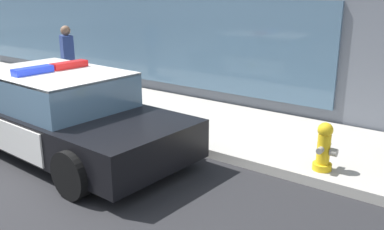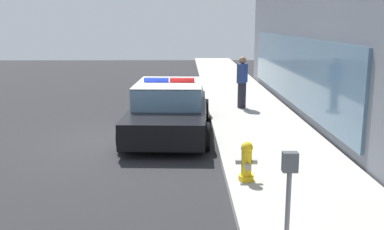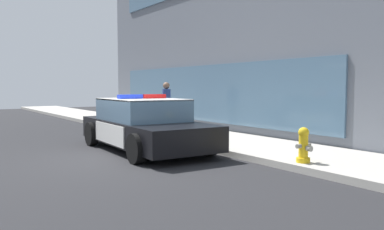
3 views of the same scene
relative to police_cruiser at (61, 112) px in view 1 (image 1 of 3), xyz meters
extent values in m
plane|color=#262628|center=(0.94, -0.95, -0.68)|extent=(48.00, 48.00, 0.00)
cube|color=#B2ADA3|center=(0.94, 2.54, -0.61)|extent=(48.00, 2.70, 0.15)
cube|color=slate|center=(-2.85, 3.92, 0.77)|extent=(12.50, 0.08, 2.10)
cube|color=black|center=(0.06, 0.00, -0.18)|extent=(4.88, 2.13, 0.60)
cube|color=silver|center=(1.59, -0.07, -0.02)|extent=(1.71, 1.96, 0.05)
cube|color=silver|center=(-1.62, 0.07, -0.02)|extent=(1.42, 1.95, 0.05)
cube|color=silver|center=(0.00, 0.98, -0.18)|extent=(2.02, 0.11, 0.51)
cube|color=silver|center=(-0.08, -0.98, -0.18)|extent=(2.02, 0.11, 0.51)
cube|color=yellow|center=(0.00, 1.00, -0.18)|extent=(0.22, 0.02, 0.26)
cube|color=slate|center=(-0.13, 0.01, 0.39)|extent=(2.57, 1.84, 0.60)
cube|color=silver|center=(-0.13, 0.01, 0.68)|extent=(2.57, 1.84, 0.04)
cube|color=red|center=(-0.12, 0.35, 0.76)|extent=(0.23, 0.67, 0.11)
cube|color=blue|center=(-0.15, -0.34, 0.76)|extent=(0.23, 0.67, 0.11)
cylinder|color=black|center=(1.68, 0.90, -0.34)|extent=(0.69, 0.25, 0.68)
cylinder|color=black|center=(1.60, -1.03, -0.34)|extent=(0.69, 0.25, 0.68)
cylinder|color=black|center=(-1.49, 1.03, -0.34)|extent=(0.69, 0.25, 0.68)
cylinder|color=gold|center=(4.06, 1.54, -0.48)|extent=(0.28, 0.28, 0.10)
cylinder|color=gold|center=(4.06, 1.54, -0.21)|extent=(0.19, 0.19, 0.45)
sphere|color=gold|center=(4.06, 1.54, 0.09)|extent=(0.22, 0.22, 0.22)
cylinder|color=gray|center=(4.06, 1.54, 0.16)|extent=(0.06, 0.06, 0.05)
cylinder|color=gray|center=(4.06, 1.39, -0.18)|extent=(0.09, 0.10, 0.09)
cylinder|color=gray|center=(4.06, 1.68, -0.18)|extent=(0.09, 0.10, 0.09)
cylinder|color=gray|center=(4.21, 1.54, -0.22)|extent=(0.10, 0.12, 0.12)
cylinder|color=#23232D|center=(-2.80, 2.32, -0.11)|extent=(0.28, 0.28, 0.85)
cube|color=navy|center=(-2.80, 2.32, 0.63)|extent=(0.47, 0.40, 0.62)
sphere|color=#8C664C|center=(-2.80, 2.32, 1.06)|extent=(0.24, 0.24, 0.24)
camera|label=1|loc=(5.93, -4.16, 2.01)|focal=39.12mm
camera|label=2|loc=(11.61, 0.44, 2.30)|focal=41.03mm
camera|label=3|loc=(9.36, -4.81, 1.02)|focal=36.69mm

